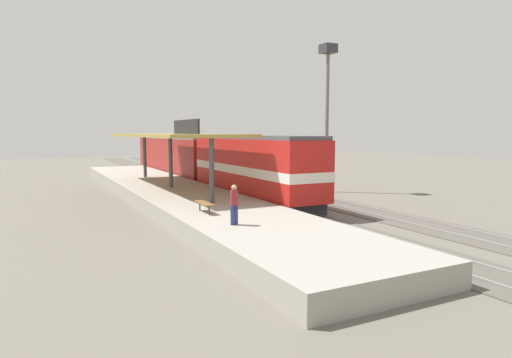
# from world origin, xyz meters

# --- Properties ---
(ground_plane) EXTENTS (120.00, 120.00, 0.00)m
(ground_plane) POSITION_xyz_m (2.00, 0.00, 0.00)
(ground_plane) COLOR #666056
(track_near) EXTENTS (3.20, 110.00, 0.16)m
(track_near) POSITION_xyz_m (0.00, 0.00, 0.03)
(track_near) COLOR #565249
(track_near) RESTS_ON ground
(track_far) EXTENTS (3.20, 110.00, 0.16)m
(track_far) POSITION_xyz_m (4.60, 0.00, 0.03)
(track_far) COLOR #565249
(track_far) RESTS_ON ground
(platform) EXTENTS (6.00, 44.00, 0.90)m
(platform) POSITION_xyz_m (-4.60, 0.00, 0.45)
(platform) COLOR #9E998E
(platform) RESTS_ON ground
(station_canopy) EXTENTS (5.20, 18.00, 4.70)m
(station_canopy) POSITION_xyz_m (-4.60, -0.09, 4.53)
(station_canopy) COLOR #47474C
(station_canopy) RESTS_ON platform
(platform_bench) EXTENTS (0.44, 1.70, 0.50)m
(platform_bench) POSITION_xyz_m (-6.00, -10.57, 1.34)
(platform_bench) COLOR #333338
(platform_bench) RESTS_ON platform
(locomotive) EXTENTS (2.93, 14.43, 4.44)m
(locomotive) POSITION_xyz_m (0.00, -3.86, 2.41)
(locomotive) COLOR #28282D
(locomotive) RESTS_ON track_near
(passenger_carriage_single) EXTENTS (2.90, 20.00, 4.24)m
(passenger_carriage_single) POSITION_xyz_m (0.00, 14.14, 2.31)
(passenger_carriage_single) COLOR #28282D
(passenger_carriage_single) RESTS_ON track_near
(light_mast) EXTENTS (1.10, 1.10, 11.70)m
(light_mast) POSITION_xyz_m (7.80, -1.55, 8.40)
(light_mast) COLOR slate
(light_mast) RESTS_ON ground
(person_waiting) EXTENTS (0.34, 0.34, 1.71)m
(person_waiting) POSITION_xyz_m (-5.87, -13.84, 1.85)
(person_waiting) COLOR navy
(person_waiting) RESTS_ON platform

